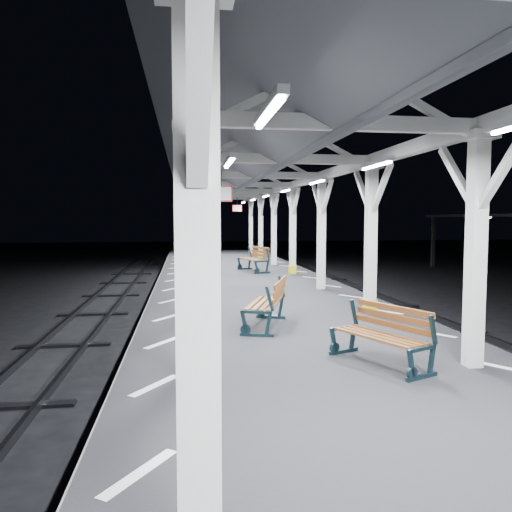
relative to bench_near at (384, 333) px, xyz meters
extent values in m
plane|color=black|center=(-0.79, 1.70, -1.45)|extent=(120.00, 120.00, 0.00)
cube|color=black|center=(-0.79, 1.70, -0.95)|extent=(6.00, 50.00, 1.00)
cube|color=silver|center=(-3.24, 1.70, -0.45)|extent=(1.00, 48.00, 0.01)
cube|color=silver|center=(1.66, 1.70, -0.45)|extent=(1.00, 48.00, 0.01)
cube|color=#2D2D33|center=(-5.24, 1.70, -1.37)|extent=(0.08, 60.00, 0.16)
cube|color=black|center=(-5.79, 1.70, -1.42)|extent=(2.20, 0.22, 0.06)
cube|color=silver|center=(-2.79, -4.30, 1.15)|extent=(0.22, 0.22, 3.20)
cube|color=silver|center=(-2.79, -3.75, 2.30)|extent=(0.10, 0.99, 0.99)
cube|color=silver|center=(-2.79, -4.85, 2.30)|extent=(0.10, 0.99, 0.99)
cube|color=silver|center=(-2.79, -0.30, 1.15)|extent=(0.22, 0.22, 3.20)
cube|color=silver|center=(-2.79, -0.30, 2.81)|extent=(0.40, 0.40, 0.12)
cube|color=silver|center=(-2.79, 0.25, 2.30)|extent=(0.10, 0.99, 0.99)
cube|color=silver|center=(-2.79, -0.85, 2.30)|extent=(0.10, 0.99, 0.99)
cube|color=silver|center=(-2.79, 3.70, 1.15)|extent=(0.22, 0.22, 3.20)
cube|color=silver|center=(-2.79, 3.70, 2.81)|extent=(0.40, 0.40, 0.12)
cube|color=gold|center=(-2.79, 3.70, -0.27)|extent=(0.26, 0.26, 0.30)
cube|color=silver|center=(-2.79, 4.25, 2.30)|extent=(0.10, 0.99, 0.99)
cube|color=silver|center=(-2.79, 3.15, 2.30)|extent=(0.10, 0.99, 0.99)
cube|color=silver|center=(-2.79, 7.70, 1.15)|extent=(0.22, 0.22, 3.20)
cube|color=silver|center=(-2.79, 7.70, 2.81)|extent=(0.40, 0.40, 0.12)
cube|color=silver|center=(-2.79, 8.25, 2.30)|extent=(0.10, 0.99, 0.99)
cube|color=silver|center=(-2.79, 7.15, 2.30)|extent=(0.10, 0.99, 0.99)
cube|color=silver|center=(-2.79, 11.70, 1.15)|extent=(0.22, 0.22, 3.20)
cube|color=silver|center=(-2.79, 11.70, 2.81)|extent=(0.40, 0.40, 0.12)
cube|color=gold|center=(-2.79, 11.70, -0.27)|extent=(0.26, 0.26, 0.30)
cube|color=silver|center=(-2.79, 12.25, 2.30)|extent=(0.10, 0.99, 0.99)
cube|color=silver|center=(-2.79, 11.15, 2.30)|extent=(0.10, 0.99, 0.99)
cube|color=silver|center=(-2.79, 15.70, 1.15)|extent=(0.22, 0.22, 3.20)
cube|color=silver|center=(-2.79, 15.70, 2.81)|extent=(0.40, 0.40, 0.12)
cube|color=silver|center=(-2.79, 16.25, 2.30)|extent=(0.10, 0.99, 0.99)
cube|color=silver|center=(-2.79, 15.15, 2.30)|extent=(0.10, 0.99, 0.99)
cube|color=silver|center=(-2.79, 19.70, 1.15)|extent=(0.22, 0.22, 3.20)
cube|color=silver|center=(-2.79, 19.70, 2.81)|extent=(0.40, 0.40, 0.12)
cube|color=gold|center=(-2.79, 19.70, -0.27)|extent=(0.26, 0.26, 0.30)
cube|color=silver|center=(-2.79, 20.25, 2.30)|extent=(0.10, 0.99, 0.99)
cube|color=silver|center=(-2.79, 19.15, 2.30)|extent=(0.10, 0.99, 0.99)
cube|color=silver|center=(-2.79, 23.70, 1.15)|extent=(0.22, 0.22, 3.20)
cube|color=silver|center=(-2.79, 23.70, 2.81)|extent=(0.40, 0.40, 0.12)
cube|color=silver|center=(-2.79, 24.25, 2.30)|extent=(0.10, 0.99, 0.99)
cube|color=silver|center=(-2.79, 23.15, 2.30)|extent=(0.10, 0.99, 0.99)
cube|color=silver|center=(1.21, -0.30, 1.15)|extent=(0.22, 0.22, 3.20)
cube|color=silver|center=(1.21, -0.30, 2.81)|extent=(0.40, 0.40, 0.12)
cube|color=silver|center=(1.21, 0.25, 2.30)|extent=(0.10, 0.99, 0.99)
cube|color=silver|center=(1.21, -0.85, 2.30)|extent=(0.10, 0.99, 0.99)
cube|color=silver|center=(1.21, 3.70, 1.15)|extent=(0.22, 0.22, 3.20)
cube|color=silver|center=(1.21, 3.70, 2.81)|extent=(0.40, 0.40, 0.12)
cube|color=gold|center=(1.21, 3.70, -0.27)|extent=(0.26, 0.26, 0.30)
cube|color=silver|center=(1.21, 4.25, 2.30)|extent=(0.10, 0.99, 0.99)
cube|color=silver|center=(1.21, 3.15, 2.30)|extent=(0.10, 0.99, 0.99)
cube|color=silver|center=(1.21, 7.70, 1.15)|extent=(0.22, 0.22, 3.20)
cube|color=silver|center=(1.21, 7.70, 2.81)|extent=(0.40, 0.40, 0.12)
cube|color=silver|center=(1.21, 8.25, 2.30)|extent=(0.10, 0.99, 0.99)
cube|color=silver|center=(1.21, 7.15, 2.30)|extent=(0.10, 0.99, 0.99)
cube|color=silver|center=(1.21, 11.70, 1.15)|extent=(0.22, 0.22, 3.20)
cube|color=silver|center=(1.21, 11.70, 2.81)|extent=(0.40, 0.40, 0.12)
cube|color=gold|center=(1.21, 11.70, -0.27)|extent=(0.26, 0.26, 0.30)
cube|color=silver|center=(1.21, 12.25, 2.30)|extent=(0.10, 0.99, 0.99)
cube|color=silver|center=(1.21, 11.15, 2.30)|extent=(0.10, 0.99, 0.99)
cube|color=silver|center=(1.21, 15.70, 1.15)|extent=(0.22, 0.22, 3.20)
cube|color=silver|center=(1.21, 15.70, 2.81)|extent=(0.40, 0.40, 0.12)
cube|color=silver|center=(1.21, 16.25, 2.30)|extent=(0.10, 0.99, 0.99)
cube|color=silver|center=(1.21, 15.15, 2.30)|extent=(0.10, 0.99, 0.99)
cube|color=silver|center=(1.21, 19.70, 1.15)|extent=(0.22, 0.22, 3.20)
cube|color=silver|center=(1.21, 19.70, 2.81)|extent=(0.40, 0.40, 0.12)
cube|color=gold|center=(1.21, 19.70, -0.27)|extent=(0.26, 0.26, 0.30)
cube|color=silver|center=(1.21, 20.25, 2.30)|extent=(0.10, 0.99, 0.99)
cube|color=silver|center=(1.21, 19.15, 2.30)|extent=(0.10, 0.99, 0.99)
cube|color=silver|center=(1.21, 23.70, 1.15)|extent=(0.22, 0.22, 3.20)
cube|color=silver|center=(1.21, 23.70, 2.81)|extent=(0.40, 0.40, 0.12)
cube|color=silver|center=(1.21, 24.25, 2.30)|extent=(0.10, 0.99, 0.99)
cube|color=silver|center=(1.21, 23.15, 2.30)|extent=(0.10, 0.99, 0.99)
cube|color=silver|center=(-2.79, 1.70, 2.93)|extent=(0.18, 48.00, 0.24)
cube|color=silver|center=(1.21, 1.70, 2.93)|extent=(0.18, 48.00, 0.24)
cube|color=silver|center=(-0.79, -0.30, 2.93)|extent=(4.20, 0.14, 0.20)
cube|color=silver|center=(-0.79, 3.70, 2.93)|extent=(4.20, 0.14, 0.20)
cube|color=silver|center=(-0.79, 7.70, 2.93)|extent=(4.20, 0.14, 0.20)
cube|color=silver|center=(-0.79, 11.70, 2.93)|extent=(4.20, 0.14, 0.20)
cube|color=silver|center=(-0.79, 15.70, 2.93)|extent=(4.20, 0.14, 0.20)
cube|color=silver|center=(-0.79, 19.70, 2.93)|extent=(4.20, 0.14, 0.20)
cube|color=silver|center=(-0.79, 23.70, 2.93)|extent=(4.20, 0.14, 0.20)
cube|color=silver|center=(-0.79, 1.70, 3.85)|extent=(0.16, 48.00, 0.20)
cube|color=#4F5257|center=(-2.09, 1.70, 3.47)|extent=(2.80, 49.00, 1.45)
cube|color=#4F5257|center=(0.51, 1.70, 3.47)|extent=(2.80, 49.00, 1.45)
cube|color=silver|center=(-2.09, -2.30, 2.65)|extent=(0.10, 1.35, 0.08)
cube|color=white|center=(-2.09, -2.30, 2.60)|extent=(0.05, 1.25, 0.05)
cube|color=silver|center=(-2.09, 1.70, 2.65)|extent=(0.10, 1.35, 0.08)
cube|color=white|center=(-2.09, 1.70, 2.60)|extent=(0.05, 1.25, 0.05)
cube|color=silver|center=(-2.09, 5.70, 2.65)|extent=(0.10, 1.35, 0.08)
cube|color=white|center=(-2.09, 5.70, 2.60)|extent=(0.05, 1.25, 0.05)
cube|color=silver|center=(-2.09, 9.70, 2.65)|extent=(0.10, 1.35, 0.08)
cube|color=white|center=(-2.09, 9.70, 2.60)|extent=(0.05, 1.25, 0.05)
cube|color=silver|center=(-2.09, 13.70, 2.65)|extent=(0.10, 1.35, 0.08)
cube|color=white|center=(-2.09, 13.70, 2.60)|extent=(0.05, 1.25, 0.05)
cube|color=silver|center=(-2.09, 17.70, 2.65)|extent=(0.10, 1.35, 0.08)
cube|color=white|center=(-2.09, 17.70, 2.60)|extent=(0.05, 1.25, 0.05)
cube|color=silver|center=(-2.09, 21.70, 2.65)|extent=(0.10, 1.35, 0.08)
cube|color=white|center=(-2.09, 21.70, 2.60)|extent=(0.05, 1.25, 0.05)
cube|color=silver|center=(0.51, 1.70, 2.65)|extent=(0.10, 1.35, 0.08)
cube|color=white|center=(0.51, 1.70, 2.60)|extent=(0.05, 1.25, 0.05)
cube|color=silver|center=(0.51, 5.70, 2.65)|extent=(0.10, 1.35, 0.08)
cube|color=white|center=(0.51, 5.70, 2.60)|extent=(0.05, 1.25, 0.05)
cube|color=silver|center=(0.51, 9.70, 2.65)|extent=(0.10, 1.35, 0.08)
cube|color=white|center=(0.51, 9.70, 2.60)|extent=(0.05, 1.25, 0.05)
cube|color=silver|center=(0.51, 13.70, 2.65)|extent=(0.10, 1.35, 0.08)
cube|color=white|center=(0.51, 13.70, 2.60)|extent=(0.05, 1.25, 0.05)
cube|color=silver|center=(0.51, 17.70, 2.65)|extent=(0.10, 1.35, 0.08)
cube|color=white|center=(0.51, 17.70, 2.60)|extent=(0.05, 1.25, 0.05)
cube|color=silver|center=(0.51, 21.70, 2.65)|extent=(0.10, 1.35, 0.08)
cube|color=white|center=(0.51, 21.70, 2.60)|extent=(0.05, 1.25, 0.05)
cylinder|color=black|center=(-2.04, 4.29, 2.57)|extent=(0.02, 0.02, 0.36)
cube|color=red|center=(-2.04, 4.29, 2.21)|extent=(0.50, 0.03, 0.35)
cube|color=white|center=(-2.04, 4.29, 2.21)|extent=(0.44, 0.04, 0.29)
cylinder|color=black|center=(-0.12, 19.08, 2.57)|extent=(0.02, 0.02, 0.36)
cube|color=red|center=(-0.12, 19.08, 2.21)|extent=(0.50, 0.03, 0.35)
cube|color=white|center=(-0.12, 19.08, 2.21)|extent=(0.44, 0.05, 0.29)
cube|color=black|center=(13.21, 23.70, 0.20)|extent=(0.20, 0.20, 3.30)
sphere|color=silver|center=(13.21, 17.70, 1.77)|extent=(0.20, 0.20, 0.20)
sphere|color=silver|center=(13.21, 23.70, 1.77)|extent=(0.20, 0.20, 0.20)
cube|color=#13272E|center=(0.23, -0.73, -0.42)|extent=(0.54, 0.28, 0.06)
cube|color=#13272E|center=(0.04, -0.81, -0.24)|extent=(0.15, 0.10, 0.44)
cube|color=#13272E|center=(0.40, -0.65, -0.24)|extent=(0.14, 0.10, 0.44)
cube|color=#13272E|center=(0.42, -0.64, 0.18)|extent=(0.16, 0.11, 0.41)
cube|color=#13272E|center=(-0.39, 0.65, -0.42)|extent=(0.54, 0.28, 0.06)
cube|color=#13272E|center=(-0.58, 0.57, -0.24)|extent=(0.15, 0.10, 0.44)
cube|color=#13272E|center=(-0.22, 0.73, -0.24)|extent=(0.14, 0.10, 0.44)
cube|color=#13272E|center=(-0.20, 0.74, 0.18)|extent=(0.16, 0.11, 0.41)
cube|color=brown|center=(-0.25, -0.11, -0.03)|extent=(0.66, 1.34, 0.03)
cube|color=brown|center=(-0.14, -0.06, -0.03)|extent=(0.66, 1.34, 0.03)
cube|color=brown|center=(-0.03, -0.01, -0.03)|extent=(0.66, 1.34, 0.03)
cube|color=brown|center=(0.08, 0.04, -0.03)|extent=(0.66, 1.34, 0.03)
cube|color=brown|center=(0.14, 0.06, 0.10)|extent=(0.63, 1.33, 0.09)
cube|color=brown|center=(0.16, 0.07, 0.23)|extent=(0.63, 1.33, 0.09)
cube|color=brown|center=(0.18, 0.08, 0.35)|extent=(0.63, 1.33, 0.09)
cube|color=#13272E|center=(-1.59, 1.92, -0.42)|extent=(0.61, 0.26, 0.06)
cube|color=#13272E|center=(-1.80, 1.99, -0.21)|extent=(0.17, 0.10, 0.48)
cube|color=#13272E|center=(-1.39, 1.86, -0.21)|extent=(0.15, 0.09, 0.48)
cube|color=#13272E|center=(-1.37, 1.85, 0.24)|extent=(0.18, 0.10, 0.45)
cube|color=#13272E|center=(-1.06, 3.49, -0.42)|extent=(0.61, 0.26, 0.06)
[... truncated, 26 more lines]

